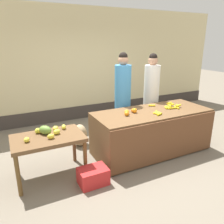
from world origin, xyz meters
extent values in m
plane|color=#756B5B|center=(0.00, 0.00, 0.00)|extent=(24.00, 24.00, 0.00)
cube|color=beige|center=(0.00, 2.61, 1.49)|extent=(9.03, 0.20, 2.97)
cube|color=#3F3833|center=(0.00, 2.50, 0.18)|extent=(9.03, 0.04, 0.36)
cube|color=brown|center=(0.54, 0.00, 0.42)|extent=(2.27, 0.92, 0.84)
cube|color=brown|center=(0.54, -0.47, 0.42)|extent=(2.27, 0.03, 0.78)
cube|color=brown|center=(-1.44, 0.00, 0.67)|extent=(1.09, 0.69, 0.06)
cylinder|color=brown|center=(-1.93, -0.29, 0.32)|extent=(0.06, 0.06, 0.64)
cylinder|color=brown|center=(-0.94, -0.29, 0.32)|extent=(0.06, 0.06, 0.64)
cylinder|color=brown|center=(-1.93, 0.29, 0.32)|extent=(0.06, 0.06, 0.64)
cylinder|color=brown|center=(-0.94, 0.29, 0.32)|extent=(0.06, 0.06, 0.64)
cylinder|color=yellow|center=(0.52, -0.16, 0.86)|extent=(0.10, 0.15, 0.04)
cylinder|color=gold|center=(0.87, 0.02, 0.86)|extent=(0.09, 0.14, 0.04)
cylinder|color=yellow|center=(1.07, -0.07, 0.86)|extent=(0.06, 0.16, 0.04)
cylinder|color=yellow|center=(0.72, 0.26, 0.86)|extent=(0.13, 0.09, 0.04)
cylinder|color=gold|center=(0.54, -0.19, 0.86)|extent=(0.07, 0.13, 0.04)
cylinder|color=yellow|center=(0.48, -0.21, 0.86)|extent=(0.09, 0.14, 0.04)
cylinder|color=yellow|center=(0.50, -0.26, 0.86)|extent=(0.13, 0.08, 0.04)
cylinder|color=gold|center=(0.97, -0.07, 0.86)|extent=(0.15, 0.06, 0.04)
cylinder|color=gold|center=(1.17, 0.02, 0.86)|extent=(0.10, 0.14, 0.04)
cylinder|color=gold|center=(0.92, 0.00, 0.86)|extent=(0.09, 0.16, 0.04)
cylinder|color=yellow|center=(1.12, -0.06, 0.89)|extent=(0.14, 0.07, 0.04)
cylinder|color=gold|center=(0.96, 0.00, 0.89)|extent=(0.08, 0.14, 0.04)
cylinder|color=yellow|center=(1.03, 0.06, 0.89)|extent=(0.14, 0.04, 0.04)
cylinder|color=yellow|center=(1.08, 0.16, 0.89)|extent=(0.13, 0.05, 0.04)
sphere|color=orange|center=(0.00, 0.05, 0.88)|extent=(0.09, 0.09, 0.09)
sphere|color=orange|center=(0.17, 0.05, 0.88)|extent=(0.09, 0.09, 0.09)
sphere|color=orange|center=(0.17, 0.11, 0.87)|extent=(0.07, 0.07, 0.07)
sphere|color=orange|center=(-0.04, -0.03, 0.88)|extent=(0.08, 0.08, 0.08)
ellipsoid|color=#D9D741|center=(-1.27, 0.20, 0.74)|extent=(0.13, 0.14, 0.07)
ellipsoid|color=yellow|center=(-1.40, 0.14, 0.74)|extent=(0.09, 0.11, 0.08)
ellipsoid|color=yellow|center=(-1.55, 0.20, 0.75)|extent=(0.12, 0.12, 0.09)
ellipsoid|color=yellow|center=(-1.75, -0.07, 0.74)|extent=(0.12, 0.12, 0.07)
ellipsoid|color=yellow|center=(-1.29, 0.02, 0.75)|extent=(0.13, 0.11, 0.08)
ellipsoid|color=yellow|center=(-1.41, -0.11, 0.74)|extent=(0.11, 0.08, 0.08)
ellipsoid|color=yellow|center=(-1.53, 0.20, 0.74)|extent=(0.11, 0.12, 0.08)
ellipsoid|color=yellow|center=(-1.13, 0.19, 0.74)|extent=(0.09, 0.12, 0.08)
ellipsoid|color=olive|center=(-1.45, 0.11, 0.77)|extent=(0.25, 0.26, 0.14)
cylinder|color=#33333D|center=(0.28, 0.71, 0.37)|extent=(0.29, 0.29, 0.74)
cylinder|color=#3F8CCC|center=(0.28, 0.71, 1.20)|extent=(0.34, 0.34, 0.91)
sphere|color=tan|center=(0.28, 0.71, 1.74)|extent=(0.21, 0.21, 0.21)
sphere|color=black|center=(0.28, 0.71, 1.81)|extent=(0.18, 0.18, 0.18)
cylinder|color=#33333D|center=(1.02, 0.71, 0.36)|extent=(0.29, 0.29, 0.72)
cylinder|color=white|center=(1.02, 0.71, 1.17)|extent=(0.34, 0.34, 0.89)
sphere|color=tan|center=(1.02, 0.71, 1.71)|extent=(0.21, 0.21, 0.21)
sphere|color=black|center=(1.02, 0.71, 1.77)|extent=(0.18, 0.18, 0.18)
cube|color=red|center=(-0.89, -0.50, 0.13)|extent=(0.44, 0.32, 0.26)
ellipsoid|color=tan|center=(-0.64, 0.87, 0.23)|extent=(0.43, 0.46, 0.46)
camera|label=1|loc=(-1.94, -3.26, 2.12)|focal=35.54mm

